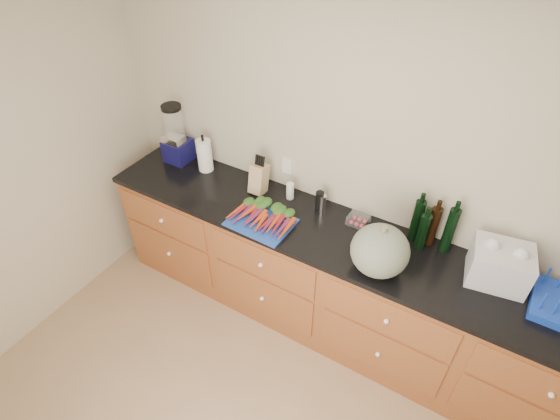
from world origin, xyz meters
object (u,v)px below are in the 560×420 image
Objects in this scene: blender_appliance at (176,137)px; knife_block at (259,179)px; squash at (380,251)px; carrots at (264,216)px; paper_towel at (205,155)px; tomato_box at (358,220)px; cutting_board at (261,222)px.

blender_appliance is 2.22× the size of knife_block.
knife_block is at bearing -1.27° from blender_appliance.
blender_appliance is at bearing 170.20° from squash.
blender_appliance reaches higher than carrots.
blender_appliance is (-1.82, 0.32, 0.05)m from squash.
squash is at bearing -2.21° from carrots.
blender_appliance is 0.28m from paper_towel.
paper_towel is 1.90× the size of tomato_box.
knife_block is 0.78m from tomato_box.
blender_appliance is at bearing -179.54° from tomato_box.
knife_block is (0.79, -0.02, -0.10)m from blender_appliance.
paper_towel is at bearing 158.37° from carrots.
cutting_board is 1.23× the size of squash.
cutting_board is 0.97× the size of carrots.
carrots is 0.35m from knife_block.
tomato_box is (0.57, 0.30, -0.00)m from carrots.
cutting_board is at bearing -17.71° from blender_appliance.
squash is at bearing -51.71° from tomato_box.
carrots is 0.64m from tomato_box.
tomato_box is at bearing 0.44° from paper_towel.
paper_towel is 1.30m from tomato_box.
squash is 1.58m from paper_towel.
blender_appliance is at bearing 164.10° from carrots.
carrots is at bearing 177.79° from squash.
paper_towel is (-0.72, 0.32, 0.12)m from cutting_board.
carrots is at bearing -15.90° from blender_appliance.
blender_appliance is (-0.99, 0.28, 0.18)m from carrots.
knife_block reaches higher than cutting_board.
squash is at bearing 0.16° from cutting_board.
cutting_board is 1.97× the size of knife_block.
blender_appliance reaches higher than tomato_box.
paper_towel is at bearing -179.56° from tomato_box.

